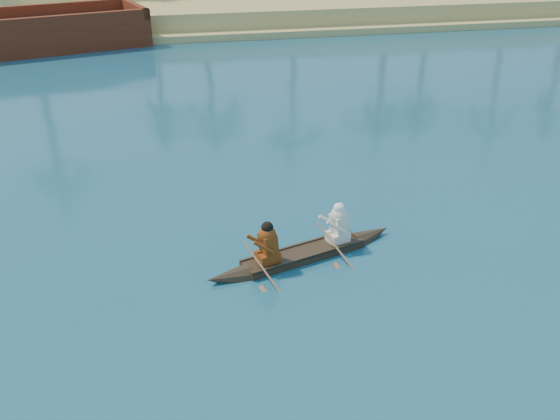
{
  "coord_description": "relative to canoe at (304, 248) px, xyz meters",
  "views": [
    {
      "loc": [
        -5.82,
        -11.35,
        6.79
      ],
      "look_at": [
        -3.19,
        0.41,
        0.76
      ],
      "focal_mm": 40.0,
      "sensor_mm": 36.0,
      "label": 1
    }
  ],
  "objects": [
    {
      "name": "ground",
      "position": [
        2.86,
        0.41,
        -0.24
      ],
      "size": [
        160.0,
        160.0,
        0.0
      ],
      "primitive_type": "plane",
      "color": "navy",
      "rests_on": "ground"
    },
    {
      "name": "canoe",
      "position": [
        0.0,
        0.0,
        0.0
      ],
      "size": [
        4.43,
        1.86,
        1.22
      ],
      "rotation": [
        0.0,
        0.0,
        0.29
      ],
      "color": "#32261B",
      "rests_on": "ground"
    },
    {
      "name": "barge_mid",
      "position": [
        -9.12,
        22.41,
        0.53
      ],
      "size": [
        13.73,
        7.67,
        2.17
      ],
      "rotation": [
        0.0,
        0.0,
        0.27
      ],
      "color": "#5D2814",
      "rests_on": "ground"
    }
  ]
}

